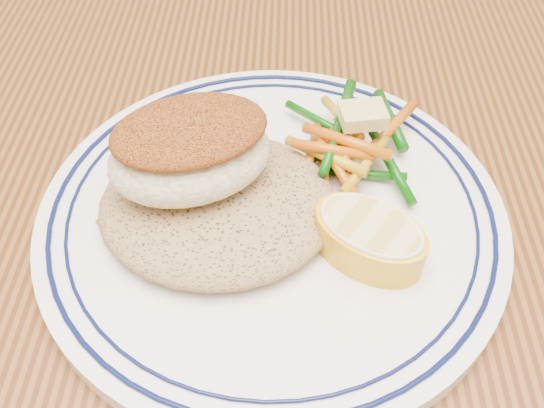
{
  "coord_description": "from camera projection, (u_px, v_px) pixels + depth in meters",
  "views": [
    {
      "loc": [
        -0.04,
        -0.23,
        1.05
      ],
      "look_at": [
        -0.05,
        0.02,
        0.77
      ],
      "focal_mm": 40.0,
      "sensor_mm": 36.0,
      "label": 1
    }
  ],
  "objects": [
    {
      "name": "rice_pilaf",
      "position": [
        218.0,
        201.0,
        0.36
      ],
      "size": [
        0.14,
        0.13,
        0.03
      ],
      "primitive_type": "ellipsoid",
      "color": "olive",
      "rests_on": "plate"
    },
    {
      "name": "vegetable_pile",
      "position": [
        348.0,
        144.0,
        0.4
      ],
      "size": [
        0.1,
        0.11,
        0.03
      ],
      "color": "#BE9314",
      "rests_on": "plate"
    },
    {
      "name": "fish_fillet",
      "position": [
        190.0,
        150.0,
        0.35
      ],
      "size": [
        0.11,
        0.1,
        0.05
      ],
      "color": "#F0E6C6",
      "rests_on": "rice_pilaf"
    },
    {
      "name": "butter_pat",
      "position": [
        363.0,
        115.0,
        0.38
      ],
      "size": [
        0.03,
        0.03,
        0.01
      ],
      "primitive_type": "cube",
      "rotation": [
        0.0,
        0.0,
        0.17
      ],
      "color": "#DEC66C",
      "rests_on": "vegetable_pile"
    },
    {
      "name": "plate",
      "position": [
        272.0,
        215.0,
        0.38
      ],
      "size": [
        0.29,
        0.29,
        0.02
      ],
      "color": "white",
      "rests_on": "dining_table"
    },
    {
      "name": "lemon_wedge",
      "position": [
        369.0,
        237.0,
        0.34
      ],
      "size": [
        0.09,
        0.09,
        0.03
      ],
      "color": "yellow",
      "rests_on": "plate"
    },
    {
      "name": "dining_table",
      "position": [
        332.0,
        329.0,
        0.45
      ],
      "size": [
        1.5,
        0.9,
        0.75
      ],
      "color": "#4A260E",
      "rests_on": "ground"
    }
  ]
}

